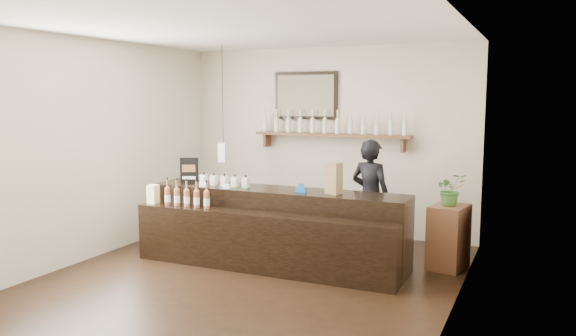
% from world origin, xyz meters
% --- Properties ---
extents(ground, '(5.00, 5.00, 0.00)m').
position_xyz_m(ground, '(0.00, 0.00, 0.00)').
color(ground, black).
rests_on(ground, ground).
extents(room_shell, '(5.00, 5.00, 5.00)m').
position_xyz_m(room_shell, '(0.00, 0.00, 1.70)').
color(room_shell, beige).
rests_on(room_shell, ground).
extents(back_wall_decor, '(2.66, 0.96, 1.69)m').
position_xyz_m(back_wall_decor, '(-0.15, 2.37, 1.76)').
color(back_wall_decor, '#55321D').
rests_on(back_wall_decor, ground).
extents(counter, '(3.33, 0.92, 1.09)m').
position_xyz_m(counter, '(-0.01, 0.58, 0.44)').
color(counter, black).
rests_on(counter, ground).
extents(promo_sign, '(0.23, 0.12, 0.34)m').
position_xyz_m(promo_sign, '(-1.26, 0.66, 1.10)').
color(promo_sign, black).
rests_on(promo_sign, counter).
extents(paper_bag, '(0.20, 0.18, 0.38)m').
position_xyz_m(paper_bag, '(0.76, 0.67, 1.12)').
color(paper_bag, olive).
rests_on(paper_bag, counter).
extents(tape_dispenser, '(0.13, 0.06, 0.11)m').
position_xyz_m(tape_dispenser, '(0.37, 0.62, 0.97)').
color(tape_dispenser, blue).
rests_on(tape_dispenser, counter).
extents(side_cabinet, '(0.47, 0.59, 0.77)m').
position_xyz_m(side_cabinet, '(2.00, 1.34, 0.39)').
color(side_cabinet, '#55321D').
rests_on(side_cabinet, ground).
extents(potted_plant, '(0.46, 0.45, 0.39)m').
position_xyz_m(potted_plant, '(2.00, 1.34, 0.97)').
color(potted_plant, '#3B702D').
rests_on(potted_plant, side_cabinet).
extents(shopkeeper, '(0.71, 0.55, 1.72)m').
position_xyz_m(shopkeeper, '(0.96, 1.55, 0.86)').
color(shopkeeper, black).
rests_on(shopkeeper, ground).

